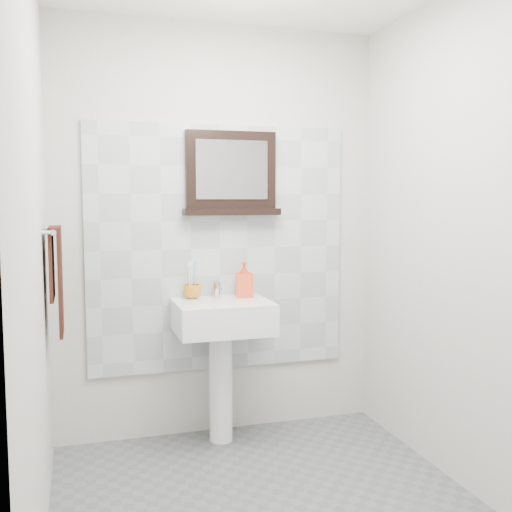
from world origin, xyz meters
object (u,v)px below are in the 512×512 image
Objects in this scene: hand_towel at (57,272)px; soap_dispenser at (244,279)px; pedestal_sink at (222,332)px; toothbrush_cup at (192,292)px; framed_mirror at (231,176)px.

soap_dispenser is at bearing 14.43° from hand_towel.
pedestal_sink is 0.30m from toothbrush_cup.
hand_towel is (-1.01, -0.36, -0.51)m from framed_mirror.
soap_dispenser is at bearing 31.97° from pedestal_sink.
pedestal_sink is 1.01m from hand_towel.
hand_towel is at bearing -157.95° from toothbrush_cup.
soap_dispenser is at bearing -55.79° from framed_mirror.
framed_mirror is (-0.06, 0.09, 0.63)m from soap_dispenser.
soap_dispenser is 1.11m from hand_towel.
hand_towel is (-1.07, -0.27, 0.12)m from soap_dispenser.
pedestal_sink is at bearing 10.85° from hand_towel.
soap_dispenser reaches higher than toothbrush_cup.
framed_mirror is (0.10, 0.19, 0.92)m from pedestal_sink.
hand_towel is at bearing -158.53° from soap_dispenser.
soap_dispenser is (0.31, -0.03, 0.07)m from toothbrush_cup.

